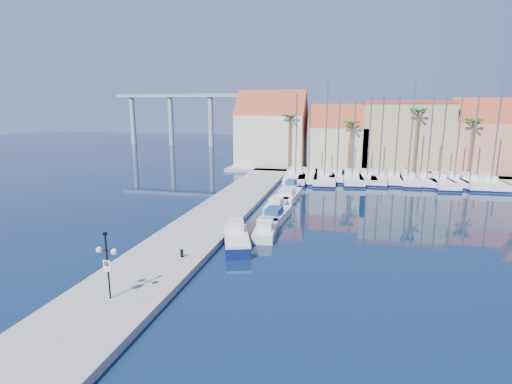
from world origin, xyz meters
TOP-DOWN VIEW (x-y plane):
  - ground at (0.00, 0.00)m, footprint 260.00×260.00m
  - quay_west at (-9.00, 13.50)m, footprint 6.00×77.00m
  - shore_north at (10.00, 48.00)m, footprint 54.00×16.00m
  - lamp_post at (-8.97, -6.61)m, footprint 1.33×0.44m
  - bollard at (-7.57, 0.18)m, footprint 0.23×0.23m
  - fishing_boat at (-4.74, 4.56)m, footprint 3.62×6.00m
  - motorboat_west_0 at (-3.00, 7.93)m, footprint 2.15×5.55m
  - motorboat_west_1 at (-3.04, 12.75)m, footprint 2.51×6.32m
  - motorboat_west_2 at (-3.63, 17.06)m, footprint 2.01×5.69m
  - motorboat_west_3 at (-3.20, 22.11)m, footprint 2.67×7.36m
  - motorboat_west_4 at (-3.54, 28.05)m, footprint 2.06×5.59m
  - sailboat_0 at (-3.97, 35.34)m, footprint 4.07×12.25m
  - sailboat_1 at (-2.04, 35.95)m, footprint 3.43×10.87m
  - sailboat_2 at (0.41, 35.46)m, footprint 3.76×12.13m
  - sailboat_3 at (2.22, 36.96)m, footprint 2.29×8.12m
  - sailboat_4 at (4.42, 36.05)m, footprint 3.80×11.20m
  - sailboat_5 at (6.66, 36.66)m, footprint 2.74×9.63m
  - sailboat_6 at (8.36, 36.13)m, footprint 2.84×8.82m
  - sailboat_7 at (10.55, 36.62)m, footprint 2.40×8.29m
  - sailboat_8 at (12.42, 36.56)m, footprint 2.60×9.38m
  - sailboat_9 at (14.98, 36.25)m, footprint 2.66×8.37m
  - sailboat_10 at (16.54, 36.20)m, footprint 3.93×11.52m
  - sailboat_11 at (18.69, 36.77)m, footprint 2.88×8.58m
  - sailboat_12 at (20.63, 36.41)m, footprint 3.27×10.33m
  - sailboat_13 at (23.20, 35.88)m, footprint 2.84×9.35m
  - building_0 at (-10.00, 47.00)m, footprint 12.30×9.00m
  - building_1 at (2.00, 47.00)m, footprint 10.30×8.00m
  - building_2 at (13.00, 48.00)m, footprint 14.20×10.20m
  - building_3 at (25.00, 47.00)m, footprint 10.30×8.00m
  - palm_0 at (-6.00, 42.00)m, footprint 2.60×2.60m
  - palm_1 at (4.00, 42.00)m, footprint 2.60×2.60m
  - palm_2 at (14.00, 42.00)m, footprint 2.60×2.60m
  - palm_3 at (22.00, 42.00)m, footprint 2.60×2.60m
  - viaduct at (-39.07, 82.00)m, footprint 48.00×2.20m

SIDE VIEW (x-z plane):
  - ground at x=0.00m, z-range 0.00..0.00m
  - quay_west at x=-9.00m, z-range 0.00..0.50m
  - shore_north at x=10.00m, z-range 0.00..0.50m
  - motorboat_west_0 at x=-3.00m, z-range -0.19..1.21m
  - motorboat_west_1 at x=-3.04m, z-range -0.19..1.21m
  - motorboat_west_2 at x=-3.63m, z-range -0.19..1.21m
  - motorboat_west_3 at x=-3.20m, z-range -0.19..1.21m
  - motorboat_west_4 at x=-3.54m, z-range -0.19..1.21m
  - sailboat_0 at x=-3.97m, z-range -5.88..7.01m
  - sailboat_10 at x=16.54m, z-range -5.51..6.64m
  - sailboat_1 at x=-2.04m, z-range -5.29..6.42m
  - sailboat_4 at x=4.42m, z-range -5.46..6.59m
  - sailboat_2 at x=0.41m, z-range -6.64..7.80m
  - sailboat_12 at x=20.63m, z-range -5.88..7.05m
  - sailboat_5 at x=6.66m, z-range -5.63..6.81m
  - sailboat_11 at x=18.69m, z-range -5.47..6.69m
  - sailboat_6 at x=8.36m, z-range -5.72..6.94m
  - sailboat_3 at x=2.22m, z-range -5.38..6.61m
  - sailboat_8 at x=12.42m, z-range -6.59..7.84m
  - sailboat_7 at x=10.55m, z-range -5.88..7.14m
  - sailboat_13 at x=23.20m, z-range -6.70..7.96m
  - sailboat_9 at x=14.98m, z-range -5.96..7.23m
  - fishing_boat at x=-4.74m, z-range -0.33..1.66m
  - bollard at x=-7.57m, z-range 0.50..1.07m
  - lamp_post at x=-8.97m, z-range 1.11..5.03m
  - building_1 at x=2.00m, z-range -0.20..10.80m
  - building_3 at x=25.00m, z-range -0.14..11.86m
  - building_2 at x=13.00m, z-range 0.51..12.01m
  - building_0 at x=-10.00m, z-range -0.23..13.27m
  - palm_1 at x=4.00m, z-range 3.56..12.71m
  - palm_3 at x=22.00m, z-range 3.78..13.43m
  - palm_0 at x=-6.00m, z-range 4.00..14.15m
  - palm_2 at x=14.00m, z-range 4.44..15.59m
  - viaduct at x=-39.07m, z-range 3.02..17.47m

